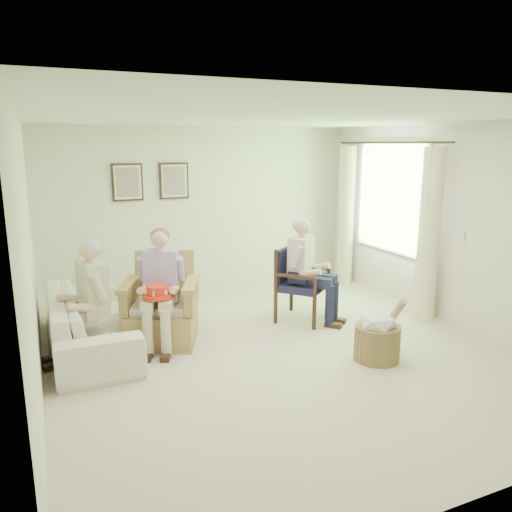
% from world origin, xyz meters
% --- Properties ---
extents(floor, '(5.50, 5.50, 0.00)m').
position_xyz_m(floor, '(0.00, 0.00, 0.00)').
color(floor, beige).
rests_on(floor, ground).
extents(back_wall, '(5.00, 0.04, 2.60)m').
position_xyz_m(back_wall, '(0.00, 2.75, 1.30)').
color(back_wall, silver).
rests_on(back_wall, ground).
extents(front_wall, '(5.00, 0.04, 2.60)m').
position_xyz_m(front_wall, '(0.00, -2.75, 1.30)').
color(front_wall, silver).
rests_on(front_wall, ground).
extents(left_wall, '(0.04, 5.50, 2.60)m').
position_xyz_m(left_wall, '(-2.50, 0.00, 1.30)').
color(left_wall, silver).
rests_on(left_wall, ground).
extents(right_wall, '(0.04, 5.50, 2.60)m').
position_xyz_m(right_wall, '(2.50, 0.00, 1.30)').
color(right_wall, silver).
rests_on(right_wall, ground).
extents(ceiling, '(5.00, 5.50, 0.02)m').
position_xyz_m(ceiling, '(0.00, 0.00, 2.60)').
color(ceiling, white).
rests_on(ceiling, back_wall).
extents(window, '(0.13, 2.50, 1.63)m').
position_xyz_m(window, '(2.46, 1.20, 1.58)').
color(window, '#2D6B23').
rests_on(window, right_wall).
extents(curtain_left, '(0.34, 0.34, 2.30)m').
position_xyz_m(curtain_left, '(2.33, 0.22, 1.15)').
color(curtain_left, '#F7E3C1').
rests_on(curtain_left, ground).
extents(curtain_right, '(0.34, 0.34, 2.30)m').
position_xyz_m(curtain_right, '(2.33, 2.18, 1.15)').
color(curtain_right, '#F7E3C1').
rests_on(curtain_right, ground).
extents(framed_print_left, '(0.45, 0.05, 0.55)m').
position_xyz_m(framed_print_left, '(-1.15, 2.71, 1.78)').
color(framed_print_left, '#382114').
rests_on(framed_print_left, back_wall).
extents(framed_print_right, '(0.45, 0.05, 0.55)m').
position_xyz_m(framed_print_right, '(-0.45, 2.71, 1.78)').
color(framed_print_right, '#382114').
rests_on(framed_print_right, back_wall).
extents(wicker_armchair, '(0.83, 0.82, 1.05)m').
position_xyz_m(wicker_armchair, '(-1.15, 0.84, 0.34)').
color(wicker_armchair, '#AB8751').
rests_on(wicker_armchair, ground).
extents(wood_armchair, '(0.63, 0.59, 0.97)m').
position_xyz_m(wood_armchair, '(0.77, 0.90, 0.53)').
color(wood_armchair, black).
rests_on(wood_armchair, ground).
extents(sofa, '(2.22, 0.87, 0.65)m').
position_xyz_m(sofa, '(-1.95, 0.98, 0.32)').
color(sofa, white).
rests_on(sofa, ground).
extents(person_wicker, '(0.40, 0.62, 1.36)m').
position_xyz_m(person_wicker, '(-1.15, 0.70, 0.80)').
color(person_wicker, beige).
rests_on(person_wicker, ground).
extents(person_dark, '(0.40, 0.62, 1.37)m').
position_xyz_m(person_dark, '(0.77, 0.74, 0.80)').
color(person_dark, '#171A34').
rests_on(person_dark, ground).
extents(person_sofa, '(0.42, 0.62, 1.30)m').
position_xyz_m(person_sofa, '(-1.95, 0.67, 0.75)').
color(person_sofa, '#BFB399').
rests_on(person_sofa, ground).
extents(red_hat, '(0.33, 0.33, 0.14)m').
position_xyz_m(red_hat, '(-1.25, 0.52, 0.71)').
color(red_hat, red).
rests_on(red_hat, person_wicker).
extents(hatbox, '(0.52, 0.52, 0.73)m').
position_xyz_m(hatbox, '(0.90, -0.65, 0.29)').
color(hatbox, '#A08256').
rests_on(hatbox, ground).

